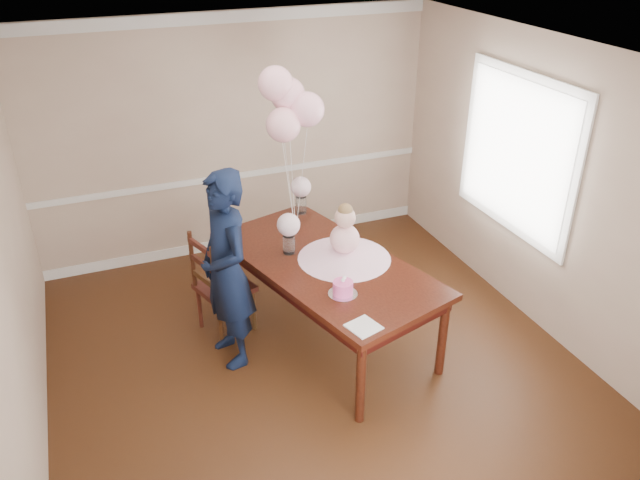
# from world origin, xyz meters

# --- Properties ---
(floor) EXTENTS (4.50, 5.00, 0.00)m
(floor) POSITION_xyz_m (0.00, 0.00, 0.00)
(floor) COLOR black
(floor) RESTS_ON ground
(ceiling) EXTENTS (4.50, 5.00, 0.02)m
(ceiling) POSITION_xyz_m (0.00, 0.00, 2.70)
(ceiling) COLOR white
(ceiling) RESTS_ON wall_back
(wall_back) EXTENTS (4.50, 0.02, 2.70)m
(wall_back) POSITION_xyz_m (0.00, 2.50, 1.35)
(wall_back) COLOR tan
(wall_back) RESTS_ON floor
(wall_front) EXTENTS (4.50, 0.02, 2.70)m
(wall_front) POSITION_xyz_m (0.00, -2.50, 1.35)
(wall_front) COLOR tan
(wall_front) RESTS_ON floor
(wall_left) EXTENTS (0.02, 5.00, 2.70)m
(wall_left) POSITION_xyz_m (-2.25, 0.00, 1.35)
(wall_left) COLOR tan
(wall_left) RESTS_ON floor
(wall_right) EXTENTS (0.02, 5.00, 2.70)m
(wall_right) POSITION_xyz_m (2.25, 0.00, 1.35)
(wall_right) COLOR tan
(wall_right) RESTS_ON floor
(chair_rail_trim) EXTENTS (4.50, 0.02, 0.07)m
(chair_rail_trim) POSITION_xyz_m (0.00, 2.49, 0.90)
(chair_rail_trim) COLOR silver
(chair_rail_trim) RESTS_ON wall_back
(crown_molding) EXTENTS (4.50, 0.02, 0.12)m
(crown_molding) POSITION_xyz_m (0.00, 2.49, 2.63)
(crown_molding) COLOR silver
(crown_molding) RESTS_ON wall_back
(baseboard_trim) EXTENTS (4.50, 0.02, 0.12)m
(baseboard_trim) POSITION_xyz_m (0.00, 2.49, 0.06)
(baseboard_trim) COLOR white
(baseboard_trim) RESTS_ON floor
(window_frame) EXTENTS (0.02, 1.66, 1.56)m
(window_frame) POSITION_xyz_m (2.23, 0.50, 1.55)
(window_frame) COLOR white
(window_frame) RESTS_ON wall_right
(window_blinds) EXTENTS (0.01, 1.50, 1.40)m
(window_blinds) POSITION_xyz_m (2.21, 0.50, 1.55)
(window_blinds) COLOR white
(window_blinds) RESTS_ON wall_right
(dining_table_top) EXTENTS (1.68, 2.44, 0.06)m
(dining_table_top) POSITION_xyz_m (0.24, 0.43, 0.80)
(dining_table_top) COLOR black
(dining_table_top) RESTS_ON table_leg_fl
(table_apron) EXTENTS (1.55, 2.30, 0.11)m
(table_apron) POSITION_xyz_m (0.24, 0.43, 0.72)
(table_apron) COLOR black
(table_apron) RESTS_ON table_leg_fl
(table_leg_fl) EXTENTS (0.10, 0.10, 0.78)m
(table_leg_fl) POSITION_xyz_m (0.08, -0.68, 0.39)
(table_leg_fl) COLOR black
(table_leg_fl) RESTS_ON floor
(table_leg_fr) EXTENTS (0.10, 0.10, 0.78)m
(table_leg_fr) POSITION_xyz_m (0.97, -0.42, 0.39)
(table_leg_fr) COLOR black
(table_leg_fr) RESTS_ON floor
(table_leg_bl) EXTENTS (0.10, 0.10, 0.78)m
(table_leg_bl) POSITION_xyz_m (-0.49, 1.28, 0.39)
(table_leg_bl) COLOR black
(table_leg_bl) RESTS_ON floor
(table_leg_br) EXTENTS (0.10, 0.10, 0.78)m
(table_leg_br) POSITION_xyz_m (0.40, 1.54, 0.39)
(table_leg_br) COLOR black
(table_leg_br) RESTS_ON floor
(baby_skirt) EXTENTS (1.04, 1.04, 0.11)m
(baby_skirt) POSITION_xyz_m (0.41, 0.42, 0.89)
(baby_skirt) COLOR #FFBBDB
(baby_skirt) RESTS_ON dining_table_top
(baby_torso) EXTENTS (0.27, 0.27, 0.27)m
(baby_torso) POSITION_xyz_m (0.41, 0.42, 1.03)
(baby_torso) COLOR #FA9ECF
(baby_torso) RESTS_ON baby_skirt
(baby_head) EXTENTS (0.19, 0.19, 0.19)m
(baby_head) POSITION_xyz_m (0.41, 0.42, 1.24)
(baby_head) COLOR #D3A191
(baby_head) RESTS_ON baby_torso
(baby_hair) EXTENTS (0.13, 0.13, 0.13)m
(baby_hair) POSITION_xyz_m (0.41, 0.42, 1.31)
(baby_hair) COLOR brown
(baby_hair) RESTS_ON baby_head
(cake_platter) EXTENTS (0.30, 0.30, 0.01)m
(cake_platter) POSITION_xyz_m (0.16, -0.11, 0.83)
(cake_platter) COLOR silver
(cake_platter) RESTS_ON dining_table_top
(birthday_cake) EXTENTS (0.21, 0.21, 0.11)m
(birthday_cake) POSITION_xyz_m (0.16, -0.11, 0.89)
(birthday_cake) COLOR #FF50AC
(birthday_cake) RESTS_ON cake_platter
(cake_flower_a) EXTENTS (0.03, 0.03, 0.03)m
(cake_flower_a) POSITION_xyz_m (0.16, -0.11, 0.97)
(cake_flower_a) COLOR white
(cake_flower_a) RESTS_ON birthday_cake
(cake_flower_b) EXTENTS (0.03, 0.03, 0.03)m
(cake_flower_b) POSITION_xyz_m (0.19, -0.08, 0.97)
(cake_flower_b) COLOR white
(cake_flower_b) RESTS_ON birthday_cake
(rose_vase_near) EXTENTS (0.14, 0.14, 0.18)m
(rose_vase_near) POSITION_xyz_m (-0.02, 0.70, 0.92)
(rose_vase_near) COLOR silver
(rose_vase_near) RESTS_ON dining_table_top
(roses_near) EXTENTS (0.21, 0.21, 0.21)m
(roses_near) POSITION_xyz_m (-0.02, 0.70, 1.12)
(roses_near) COLOR silver
(roses_near) RESTS_ON rose_vase_near
(rose_vase_far) EXTENTS (0.14, 0.14, 0.18)m
(rose_vase_far) POSITION_xyz_m (0.38, 1.45, 0.92)
(rose_vase_far) COLOR white
(rose_vase_far) RESTS_ON dining_table_top
(roses_far) EXTENTS (0.21, 0.21, 0.21)m
(roses_far) POSITION_xyz_m (0.38, 1.45, 1.12)
(roses_far) COLOR silver
(roses_far) RESTS_ON rose_vase_far
(napkin) EXTENTS (0.27, 0.27, 0.01)m
(napkin) POSITION_xyz_m (0.13, -0.58, 0.84)
(napkin) COLOR white
(napkin) RESTS_ON dining_table_top
(balloon_weight) EXTENTS (0.05, 0.05, 0.02)m
(balloon_weight) POSITION_xyz_m (0.17, 1.04, 0.84)
(balloon_weight) COLOR #B8B8BC
(balloon_weight) RESTS_ON dining_table_top
(balloon_a) EXTENTS (0.31, 0.31, 0.31)m
(balloon_a) POSITION_xyz_m (0.07, 1.01, 1.94)
(balloon_a) COLOR #FFB4C2
(balloon_a) RESTS_ON balloon_ribbon_a
(balloon_b) EXTENTS (0.31, 0.31, 0.31)m
(balloon_b) POSITION_xyz_m (0.29, 1.02, 2.05)
(balloon_b) COLOR #FFB4CB
(balloon_b) RESTS_ON balloon_ribbon_b
(balloon_c) EXTENTS (0.31, 0.31, 0.31)m
(balloon_c) POSITION_xyz_m (0.16, 1.16, 2.16)
(balloon_c) COLOR #F9B1C6
(balloon_c) RESTS_ON balloon_ribbon_c
(balloon_d) EXTENTS (0.31, 0.31, 0.31)m
(balloon_d) POSITION_xyz_m (0.05, 1.15, 2.27)
(balloon_d) COLOR #FEB4C6
(balloon_d) RESTS_ON balloon_ribbon_d
(balloon_ribbon_a) EXTENTS (0.10, 0.03, 0.93)m
(balloon_ribbon_a) POSITION_xyz_m (0.12, 1.03, 1.31)
(balloon_ribbon_a) COLOR silver
(balloon_ribbon_a) RESTS_ON balloon_weight
(balloon_ribbon_b) EXTENTS (0.13, 0.03, 1.03)m
(balloon_ribbon_b) POSITION_xyz_m (0.23, 1.03, 1.36)
(balloon_ribbon_b) COLOR silver
(balloon_ribbon_b) RESTS_ON balloon_weight
(balloon_ribbon_c) EXTENTS (0.01, 0.11, 1.15)m
(balloon_ribbon_c) POSITION_xyz_m (0.17, 1.10, 1.42)
(balloon_ribbon_c) COLOR white
(balloon_ribbon_c) RESTS_ON balloon_weight
(balloon_ribbon_d) EXTENTS (0.12, 0.09, 1.25)m
(balloon_ribbon_d) POSITION_xyz_m (0.11, 1.10, 1.47)
(balloon_ribbon_d) COLOR white
(balloon_ribbon_d) RESTS_ON balloon_weight
(dining_chair_seat) EXTENTS (0.58, 0.58, 0.05)m
(dining_chair_seat) POSITION_xyz_m (-0.59, 0.91, 0.46)
(dining_chair_seat) COLOR #36130E
(dining_chair_seat) RESTS_ON chair_leg_fl
(chair_leg_fl) EXTENTS (0.05, 0.05, 0.44)m
(chair_leg_fl) POSITION_xyz_m (-0.71, 0.68, 0.22)
(chair_leg_fl) COLOR #3E2111
(chair_leg_fl) RESTS_ON floor
(chair_leg_fr) EXTENTS (0.05, 0.05, 0.44)m
(chair_leg_fr) POSITION_xyz_m (-0.36, 0.80, 0.22)
(chair_leg_fr) COLOR #321C0D
(chair_leg_fr) RESTS_ON floor
(chair_leg_bl) EXTENTS (0.05, 0.05, 0.44)m
(chair_leg_bl) POSITION_xyz_m (-0.83, 1.03, 0.22)
(chair_leg_bl) COLOR #3D1710
(chair_leg_bl) RESTS_ON floor
(chair_leg_br) EXTENTS (0.05, 0.05, 0.44)m
(chair_leg_br) POSITION_xyz_m (-0.48, 1.15, 0.22)
(chair_leg_br) COLOR #35130E
(chair_leg_br) RESTS_ON floor
(chair_back_post_l) EXTENTS (0.05, 0.05, 0.58)m
(chair_back_post_l) POSITION_xyz_m (-0.73, 0.67, 0.76)
(chair_back_post_l) COLOR #321B0D
(chair_back_post_l) RESTS_ON dining_chair_seat
(chair_back_post_r) EXTENTS (0.05, 0.05, 0.58)m
(chair_back_post_r) POSITION_xyz_m (-0.85, 1.02, 0.76)
(chair_back_post_r) COLOR #36190E
(chair_back_post_r) RESTS_ON dining_chair_seat
(chair_slat_low) EXTENTS (0.16, 0.40, 0.05)m
(chair_slat_low) POSITION_xyz_m (-0.79, 0.84, 0.64)
(chair_slat_low) COLOR #361E0E
(chair_slat_low) RESTS_ON dining_chair_seat
(chair_slat_mid) EXTENTS (0.16, 0.40, 0.05)m
(chair_slat_mid) POSITION_xyz_m (-0.79, 0.84, 0.81)
(chair_slat_mid) COLOR #34140E
(chair_slat_mid) RESTS_ON dining_chair_seat
(chair_slat_top) EXTENTS (0.16, 0.40, 0.05)m
(chair_slat_top) POSITION_xyz_m (-0.79, 0.84, 0.97)
(chair_slat_top) COLOR #3D1510
(chair_slat_top) RESTS_ON dining_chair_seat
(woman) EXTENTS (0.53, 0.72, 1.81)m
(woman) POSITION_xyz_m (-0.65, 0.48, 0.90)
(woman) COLOR black
(woman) RESTS_ON floor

